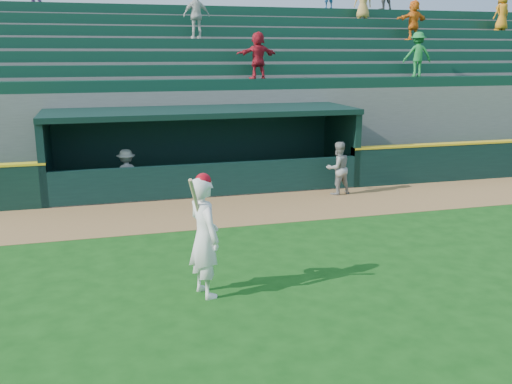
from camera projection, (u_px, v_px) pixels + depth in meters
ground at (279, 279)px, 10.66m from camera, size 120.00×120.00×0.00m
warning_track at (223, 211)px, 15.25m from camera, size 40.00×3.00×0.01m
dugout_player_front at (338, 168)px, 16.88m from camera, size 0.86×0.72×1.58m
dugout_player_inside at (127, 174)px, 16.44m from camera, size 0.99×0.66×1.44m
dugout at (201, 143)px, 17.83m from camera, size 9.40×2.80×2.46m
stands at (181, 99)px, 21.87m from camera, size 34.50×6.31×7.56m
batter_at_plate at (204, 236)px, 9.74m from camera, size 0.70×0.90×2.19m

